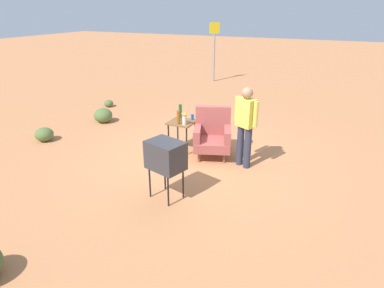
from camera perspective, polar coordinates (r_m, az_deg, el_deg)
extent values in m
plane|color=#C17A4C|center=(7.25, 1.57, -2.44)|extent=(60.00, 60.00, 0.00)
cylinder|color=brown|center=(7.04, 1.20, -2.24)|extent=(0.05, 0.05, 0.22)
cylinder|color=brown|center=(7.03, 5.54, -2.39)|extent=(0.05, 0.05, 0.22)
cylinder|color=brown|center=(7.52, 1.47, -0.55)|extent=(0.05, 0.05, 0.22)
cylinder|color=brown|center=(7.51, 5.52, -0.69)|extent=(0.05, 0.05, 0.22)
cube|color=#9E4C47|center=(7.19, 3.47, 0.09)|extent=(0.97, 0.97, 0.20)
cube|color=#9E4C47|center=(7.34, 3.62, 4.07)|extent=(0.77, 0.41, 0.64)
cube|color=#9E4C47|center=(7.12, 0.94, 1.89)|extent=(0.37, 0.69, 0.26)
cube|color=#9E4C47|center=(7.11, 6.10, 1.72)|extent=(0.37, 0.69, 0.26)
cylinder|color=black|center=(7.49, -4.03, 1.03)|extent=(0.04, 0.04, 0.64)
cylinder|color=black|center=(7.30, -0.94, 0.49)|extent=(0.04, 0.04, 0.64)
cylinder|color=black|center=(7.86, -2.46, 2.12)|extent=(0.04, 0.04, 0.64)
cylinder|color=black|center=(7.67, 0.52, 1.63)|extent=(0.04, 0.04, 0.64)
cube|color=brown|center=(7.46, -1.76, 3.74)|extent=(0.56, 0.56, 0.03)
cylinder|color=black|center=(5.70, -1.53, -6.71)|extent=(0.03, 0.03, 0.55)
cylinder|color=black|center=(5.97, -4.66, -5.33)|extent=(0.03, 0.03, 0.55)
cylinder|color=black|center=(5.48, -4.10, -8.08)|extent=(0.03, 0.03, 0.55)
cylinder|color=black|center=(5.76, -7.22, -6.57)|extent=(0.03, 0.03, 0.55)
cube|color=#333338|center=(5.49, -4.55, -1.95)|extent=(0.70, 0.59, 0.48)
cube|color=#383D3F|center=(5.64, -2.92, -1.24)|extent=(0.41, 0.13, 0.34)
cylinder|color=#2D3347|center=(6.89, 8.25, -0.16)|extent=(0.14, 0.14, 0.86)
cylinder|color=#2D3347|center=(6.76, 9.49, -0.67)|extent=(0.14, 0.14, 0.86)
cube|color=#D6C64C|center=(6.58, 9.23, 5.29)|extent=(0.42, 0.35, 0.56)
cylinder|color=#D6C64C|center=(6.73, 7.72, 6.00)|extent=(0.09, 0.09, 0.50)
cylinder|color=#D6C64C|center=(6.43, 10.84, 5.01)|extent=(0.09, 0.09, 0.50)
sphere|color=#A37556|center=(6.48, 9.45, 8.58)|extent=(0.22, 0.22, 0.22)
cylinder|color=gray|center=(14.81, 3.77, 14.49)|extent=(0.08, 0.08, 2.00)
cube|color=yellow|center=(14.69, 3.90, 19.21)|extent=(0.33, 0.33, 0.44)
cylinder|color=brown|center=(7.27, -2.34, 4.59)|extent=(0.07, 0.07, 0.30)
cylinder|color=silver|center=(7.48, -2.28, 4.71)|extent=(0.06, 0.06, 0.20)
cylinder|color=#1E5623|center=(7.67, -2.02, 5.64)|extent=(0.07, 0.07, 0.32)
cylinder|color=blue|center=(7.58, 0.06, 4.66)|extent=(0.07, 0.07, 0.12)
cylinder|color=silver|center=(7.24, -1.33, 4.05)|extent=(0.09, 0.09, 0.18)
sphere|color=yellow|center=(7.20, -1.34, 5.10)|extent=(0.07, 0.07, 0.07)
sphere|color=#E04C66|center=(7.23, -1.59, 5.16)|extent=(0.07, 0.07, 0.07)
sphere|color=orange|center=(7.17, -1.14, 5.03)|extent=(0.07, 0.07, 0.07)
ellipsoid|color=#516B38|center=(11.31, -14.08, 6.76)|extent=(0.30, 0.30, 0.23)
ellipsoid|color=#516B38|center=(9.78, -14.97, 4.74)|extent=(0.52, 0.52, 0.40)
ellipsoid|color=#516B38|center=(8.88, -23.96, 1.51)|extent=(0.43, 0.43, 0.34)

